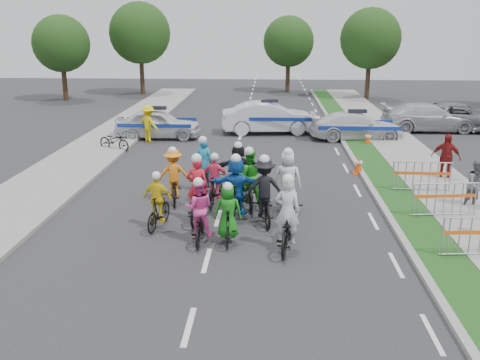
# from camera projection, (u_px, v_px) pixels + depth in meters

# --- Properties ---
(ground) EXTENTS (90.00, 90.00, 0.00)m
(ground) POSITION_uv_depth(u_px,v_px,m) (207.00, 261.00, 13.14)
(ground) COLOR #28282B
(ground) RESTS_ON ground
(curb_right) EXTENTS (0.20, 60.00, 0.12)m
(curb_right) POSITION_uv_depth(u_px,v_px,m) (377.00, 198.00, 17.65)
(curb_right) COLOR gray
(curb_right) RESTS_ON ground
(grass_strip) EXTENTS (1.20, 60.00, 0.11)m
(grass_strip) POSITION_uv_depth(u_px,v_px,m) (399.00, 199.00, 17.61)
(grass_strip) COLOR #1E4616
(grass_strip) RESTS_ON ground
(sidewalk_right) EXTENTS (2.40, 60.00, 0.13)m
(sidewalk_right) POSITION_uv_depth(u_px,v_px,m) (454.00, 199.00, 17.51)
(sidewalk_right) COLOR gray
(sidewalk_right) RESTS_ON ground
(sidewalk_left) EXTENTS (3.00, 60.00, 0.13)m
(sidewalk_left) POSITION_uv_depth(u_px,v_px,m) (34.00, 192.00, 18.26)
(sidewalk_left) COLOR gray
(sidewalk_left) RESTS_ON ground
(rider_0) EXTENTS (0.98, 2.08, 2.04)m
(rider_0) POSITION_uv_depth(u_px,v_px,m) (287.00, 225.00, 13.64)
(rider_0) COLOR black
(rider_0) RESTS_ON ground
(rider_1) EXTENTS (0.72, 1.62, 1.69)m
(rider_1) POSITION_uv_depth(u_px,v_px,m) (228.00, 219.00, 14.07)
(rider_1) COLOR black
(rider_1) RESTS_ON ground
(rider_2) EXTENTS (0.76, 1.77, 1.80)m
(rider_2) POSITION_uv_depth(u_px,v_px,m) (199.00, 217.00, 14.15)
(rider_2) COLOR black
(rider_2) RESTS_ON ground
(rider_3) EXTENTS (0.90, 1.67, 1.69)m
(rider_3) POSITION_uv_depth(u_px,v_px,m) (158.00, 206.00, 15.07)
(rider_3) COLOR black
(rider_3) RESTS_ON ground
(rider_4) EXTENTS (1.23, 2.10, 2.05)m
(rider_4) POSITION_uv_depth(u_px,v_px,m) (264.00, 196.00, 15.52)
(rider_4) COLOR black
(rider_4) RESTS_ON ground
(rider_5) EXTENTS (1.64, 1.96, 2.02)m
(rider_5) POSITION_uv_depth(u_px,v_px,m) (236.00, 192.00, 15.72)
(rider_5) COLOR black
(rider_5) RESTS_ON ground
(rider_6) EXTENTS (0.84, 2.06, 2.05)m
(rider_6) POSITION_uv_depth(u_px,v_px,m) (198.00, 198.00, 15.68)
(rider_6) COLOR black
(rider_6) RESTS_ON ground
(rider_7) EXTENTS (0.90, 1.97, 2.03)m
(rider_7) POSITION_uv_depth(u_px,v_px,m) (287.00, 187.00, 16.44)
(rider_7) COLOR black
(rider_7) RESTS_ON ground
(rider_8) EXTENTS (0.89, 2.00, 1.97)m
(rider_8) POSITION_uv_depth(u_px,v_px,m) (249.00, 185.00, 16.83)
(rider_8) COLOR black
(rider_8) RESTS_ON ground
(rider_9) EXTENTS (0.92, 1.71, 1.73)m
(rider_9) POSITION_uv_depth(u_px,v_px,m) (215.00, 185.00, 17.02)
(rider_9) COLOR black
(rider_9) RESTS_ON ground
(rider_10) EXTENTS (1.11, 1.90, 1.87)m
(rider_10) POSITION_uv_depth(u_px,v_px,m) (174.00, 181.00, 17.29)
(rider_10) COLOR black
(rider_10) RESTS_ON ground
(rider_11) EXTENTS (1.53, 1.83, 1.89)m
(rider_11) POSITION_uv_depth(u_px,v_px,m) (238.00, 173.00, 17.89)
(rider_11) COLOR black
(rider_11) RESTS_ON ground
(rider_12) EXTENTS (1.02, 2.02, 1.97)m
(rider_12) POSITION_uv_depth(u_px,v_px,m) (204.00, 173.00, 18.44)
(rider_12) COLOR black
(rider_12) RESTS_ON ground
(police_car_0) EXTENTS (4.35, 1.85, 1.46)m
(police_car_0) POSITION_uv_depth(u_px,v_px,m) (158.00, 124.00, 27.06)
(police_car_0) COLOR silver
(police_car_0) RESTS_ON ground
(police_car_1) EXTENTS (5.14, 2.25, 1.64)m
(police_car_1) POSITION_uv_depth(u_px,v_px,m) (269.00, 118.00, 28.28)
(police_car_1) COLOR silver
(police_car_1) RESTS_ON ground
(police_car_2) EXTENTS (4.77, 2.21, 1.35)m
(police_car_2) POSITION_uv_depth(u_px,v_px,m) (357.00, 126.00, 26.79)
(police_car_2) COLOR silver
(police_car_2) RESTS_ON ground
(civilian_sedan) EXTENTS (5.11, 2.15, 1.47)m
(civilian_sedan) POSITION_uv_depth(u_px,v_px,m) (429.00, 118.00, 28.85)
(civilian_sedan) COLOR #B9B9BE
(civilian_sedan) RESTS_ON ground
(civilian_suv) EXTENTS (5.63, 3.10, 1.49)m
(civilian_suv) POSITION_uv_depth(u_px,v_px,m) (460.00, 117.00, 29.01)
(civilian_suv) COLOR slate
(civilian_suv) RESTS_ON ground
(spectator_1) EXTENTS (0.90, 0.78, 1.61)m
(spectator_1) POSITION_uv_depth(u_px,v_px,m) (477.00, 185.00, 16.51)
(spectator_1) COLOR slate
(spectator_1) RESTS_ON ground
(spectator_2) EXTENTS (1.13, 0.85, 1.78)m
(spectator_2) POSITION_uv_depth(u_px,v_px,m) (446.00, 157.00, 19.60)
(spectator_2) COLOR maroon
(spectator_2) RESTS_ON ground
(marshal_hiviz) EXTENTS (1.33, 1.20, 1.79)m
(marshal_hiviz) POSITION_uv_depth(u_px,v_px,m) (149.00, 124.00, 26.20)
(marshal_hiviz) COLOR yellow
(marshal_hiviz) RESTS_ON ground
(barrier_1) EXTENTS (2.05, 0.73, 1.12)m
(barrier_1) POSITION_uv_depth(u_px,v_px,m) (444.00, 201.00, 15.80)
(barrier_1) COLOR #A5A8AD
(barrier_1) RESTS_ON ground
(barrier_2) EXTENTS (2.01, 0.55, 1.12)m
(barrier_2) POSITION_uv_depth(u_px,v_px,m) (421.00, 178.00, 18.21)
(barrier_2) COLOR #A5A8AD
(barrier_2) RESTS_ON ground
(cone_0) EXTENTS (0.40, 0.40, 0.70)m
(cone_0) POSITION_uv_depth(u_px,v_px,m) (359.00, 165.00, 20.72)
(cone_0) COLOR #F24C0C
(cone_0) RESTS_ON ground
(cone_1) EXTENTS (0.40, 0.40, 0.70)m
(cone_1) POSITION_uv_depth(u_px,v_px,m) (368.00, 138.00, 25.50)
(cone_1) COLOR #F24C0C
(cone_1) RESTS_ON ground
(parked_bike) EXTENTS (1.82, 1.33, 0.91)m
(parked_bike) POSITION_uv_depth(u_px,v_px,m) (114.00, 141.00, 24.45)
(parked_bike) COLOR black
(parked_bike) RESTS_ON ground
(tree_0) EXTENTS (4.20, 4.20, 6.30)m
(tree_0) POSITION_uv_depth(u_px,v_px,m) (61.00, 44.00, 39.54)
(tree_0) COLOR #382619
(tree_0) RESTS_ON ground
(tree_1) EXTENTS (4.55, 4.55, 6.82)m
(tree_1) POSITION_uv_depth(u_px,v_px,m) (370.00, 39.00, 40.14)
(tree_1) COLOR #382619
(tree_1) RESTS_ON ground
(tree_3) EXTENTS (4.90, 4.90, 7.35)m
(tree_3) POSITION_uv_depth(u_px,v_px,m) (140.00, 33.00, 42.91)
(tree_3) COLOR #382619
(tree_3) RESTS_ON ground
(tree_4) EXTENTS (4.20, 4.20, 6.30)m
(tree_4) POSITION_uv_depth(u_px,v_px,m) (289.00, 42.00, 44.39)
(tree_4) COLOR #382619
(tree_4) RESTS_ON ground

